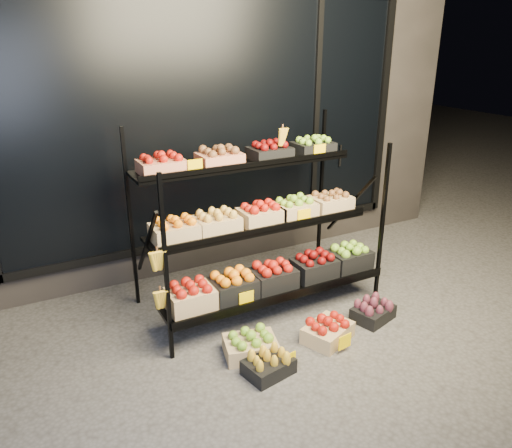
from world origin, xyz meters
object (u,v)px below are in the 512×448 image
floor_crate_midright (328,330)px  display_rack (260,225)px  floor_crate_midleft (269,364)px  floor_crate_left (250,345)px

floor_crate_midright → display_rack: bearing=82.7°
display_rack → floor_crate_midright: size_ratio=4.60×
floor_crate_midleft → floor_crate_midright: (0.65, 0.15, 0.01)m
floor_crate_midright → floor_crate_left: bearing=148.3°
display_rack → floor_crate_midleft: bearing=-115.1°
display_rack → floor_crate_midleft: 1.26m
floor_crate_left → floor_crate_midright: size_ratio=0.98×
floor_crate_midleft → floor_crate_left: bearing=81.8°
floor_crate_left → floor_crate_midright: bearing=4.5°
display_rack → floor_crate_left: 1.07m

